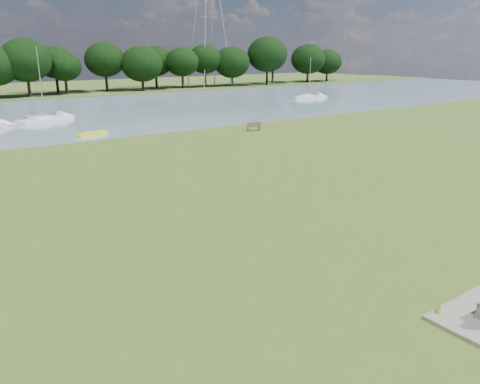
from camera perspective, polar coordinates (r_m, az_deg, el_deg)
ground at (r=24.95m, az=0.00°, el=-1.23°), size 220.00×220.00×0.00m
river at (r=63.30m, az=-22.94°, el=8.55°), size 220.00×40.00×0.10m
riverbank_bench at (r=47.31m, az=1.68°, el=7.99°), size 1.49×0.88×0.88m
kayak at (r=46.60m, az=-17.57°, el=6.78°), size 3.11×1.63×0.30m
tree_line at (r=89.54m, az=-23.49°, el=14.40°), size 152.32×8.24×9.97m
sailboat_0 at (r=57.55m, az=-22.76°, el=8.30°), size 6.57×4.23×8.10m
sailboat_3 at (r=80.60m, az=8.39°, el=11.52°), size 5.77×2.90×6.63m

